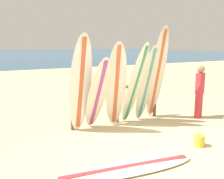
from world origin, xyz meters
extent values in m
plane|color=#D3BC8C|center=(0.00, 0.00, 0.00)|extent=(120.00, 120.00, 0.00)
cylinder|color=brown|center=(-1.11, 2.39, 0.56)|extent=(0.09, 0.09, 1.12)
cylinder|color=brown|center=(0.17, 2.39, 0.56)|extent=(0.09, 0.09, 1.12)
cylinder|color=brown|center=(1.45, 2.39, 0.56)|extent=(0.09, 0.09, 1.12)
cylinder|color=brown|center=(0.17, 2.39, 0.97)|extent=(2.66, 0.08, 0.08)
ellipsoid|color=white|center=(-0.98, 2.11, 1.19)|extent=(0.62, 0.63, 2.38)
cube|color=#CC5933|center=(-0.98, 2.11, 1.19)|extent=(0.16, 0.55, 2.19)
ellipsoid|color=silver|center=(-0.57, 2.04, 0.93)|extent=(0.59, 0.95, 1.86)
cube|color=#A53F8C|center=(-0.57, 2.04, 0.93)|extent=(0.17, 0.85, 1.71)
ellipsoid|color=silver|center=(-0.04, 2.08, 1.10)|extent=(0.64, 0.66, 2.19)
cube|color=#CC5933|center=(-0.04, 2.08, 1.10)|extent=(0.20, 0.54, 2.02)
ellipsoid|color=silver|center=(0.46, 1.98, 1.09)|extent=(0.61, 0.96, 2.18)
cube|color=#388C59|center=(0.46, 1.98, 1.09)|extent=(0.23, 0.84, 2.01)
ellipsoid|color=beige|center=(0.88, 2.06, 1.05)|extent=(0.53, 0.74, 2.11)
cube|color=teal|center=(0.88, 2.06, 1.05)|extent=(0.14, 0.67, 1.94)
ellipsoid|color=silver|center=(1.30, 2.14, 1.31)|extent=(0.52, 0.76, 2.62)
cube|color=#CC5933|center=(1.30, 2.14, 1.31)|extent=(0.14, 0.69, 2.41)
ellipsoid|color=white|center=(-0.93, 0.08, 0.04)|extent=(2.59, 0.93, 0.07)
cube|color=#B73338|center=(-0.93, 0.08, 0.04)|extent=(2.32, 0.45, 0.08)
cube|color=#D8333F|center=(2.47, 1.66, 0.36)|extent=(0.23, 0.18, 0.72)
cube|color=#D8333F|center=(2.47, 1.66, 1.02)|extent=(0.27, 0.21, 0.60)
sphere|color=#997051|center=(2.47, 1.66, 1.42)|extent=(0.21, 0.21, 0.21)
cylinder|color=gold|center=(0.93, 0.20, 0.12)|extent=(0.22, 0.22, 0.24)
camera|label=1|loc=(-2.95, -3.14, 2.11)|focal=38.64mm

